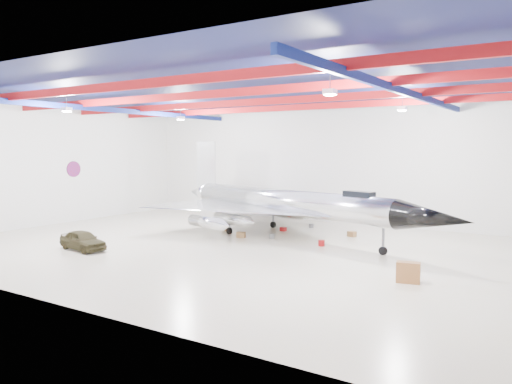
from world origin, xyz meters
The scene contains 17 objects.
floor centered at (0.00, 0.00, 0.00)m, with size 40.00×40.00×0.00m, color beige.
wall_back centered at (0.00, 15.00, 5.50)m, with size 40.00×40.00×0.00m, color silver.
wall_left centered at (-20.00, 0.00, 5.50)m, with size 30.00×30.00×0.00m, color silver.
ceiling centered at (0.00, 0.00, 11.00)m, with size 40.00×40.00×0.00m, color #0A0F38.
ceiling_structure centered at (0.00, 0.00, 10.32)m, with size 39.50×29.50×1.08m.
wall_roundel centered at (-19.94, 2.00, 5.00)m, with size 1.50×1.50×0.10m, color #B21414.
jet_aircraft centered at (1.19, 5.38, 2.49)m, with size 27.31×19.50×7.59m.
jeep centered at (-8.04, -6.52, 0.68)m, with size 1.60×3.99×1.36m, color #36301B.
desk centered at (13.16, -2.93, 0.55)m, with size 1.19×0.60×1.09m, color brown.
crate_ply centered at (-4.57, 5.36, 0.18)m, with size 0.51×0.41×0.36m, color olive.
toolbox_red centered at (-0.33, 7.76, 0.17)m, with size 0.48×0.38×0.33m, color maroon.
engine_drum centered at (0.72, 4.11, 0.19)m, with size 0.42×0.42×0.38m, color #59595B.
parts_bin centered at (5.57, 8.36, 0.21)m, with size 0.61×0.48×0.42m, color olive.
crate_small centered at (-6.36, 8.14, 0.11)m, with size 0.32×0.26×0.23m, color #59595B.
tool_chest centered at (5.17, 3.61, 0.21)m, with size 0.47×0.47×0.42m, color maroon.
oil_barrel centered at (-1.59, 3.29, 0.22)m, with size 0.62×0.50×0.43m, color olive.
spares_box centered at (0.86, 10.69, 0.18)m, with size 0.41×0.41×0.36m, color #59595B.
Camera 1 is at (20.15, -28.57, 6.96)m, focal length 35.00 mm.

